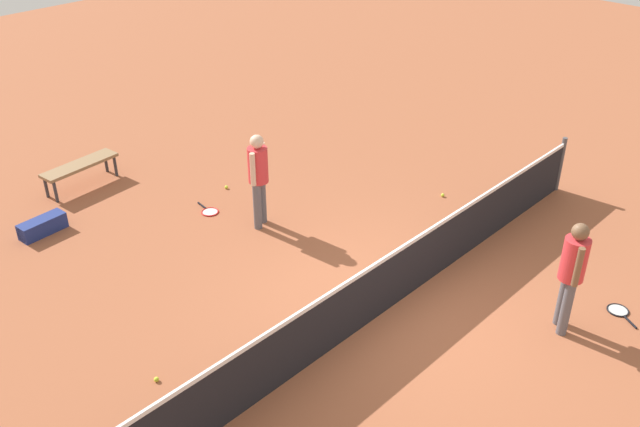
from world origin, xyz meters
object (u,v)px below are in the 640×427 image
object	(u,v)px
courtside_bench	(80,167)
equipment_bag	(41,227)
tennis_racket_far_player	(619,311)
tennis_ball_midcourt	(156,379)
player_far_side	(572,269)
player_near_side	(258,173)
tennis_racket_near_player	(209,211)
tennis_ball_by_net	(226,187)
tennis_ball_near_player	(443,195)

from	to	relation	value
courtside_bench	equipment_bag	bearing A→B (deg)	37.30
tennis_racket_far_player	tennis_ball_midcourt	bearing A→B (deg)	-33.79
player_far_side	player_near_side	bearing A→B (deg)	-78.65
player_near_side	tennis_racket_near_player	bearing A→B (deg)	-70.81
tennis_racket_far_player	tennis_ball_by_net	world-z (taller)	tennis_ball_by_net
tennis_ball_by_net	tennis_ball_midcourt	world-z (taller)	same
player_near_side	tennis_racket_far_player	world-z (taller)	player_near_side
tennis_ball_midcourt	courtside_bench	size ratio (longest dim) A/B	0.04
tennis_ball_near_player	tennis_ball_midcourt	xyz separation A→B (m)	(6.53, 0.20, 0.00)
tennis_ball_midcourt	courtside_bench	distance (m)	5.84
tennis_racket_far_player	player_far_side	bearing A→B (deg)	-26.14
tennis_racket_far_player	tennis_ball_by_net	size ratio (longest dim) A/B	8.89
tennis_ball_midcourt	equipment_bag	xyz separation A→B (m)	(-0.70, -4.38, 0.11)
player_far_side	tennis_racket_far_player	size ratio (longest dim) A/B	2.90
tennis_ball_near_player	tennis_ball_by_net	distance (m)	4.10
tennis_ball_near_player	tennis_ball_midcourt	distance (m)	6.54
tennis_racket_near_player	courtside_bench	distance (m)	2.77
player_near_side	courtside_bench	bearing A→B (deg)	-68.31
tennis_racket_near_player	equipment_bag	size ratio (longest dim) A/B	0.73
tennis_ball_near_player	courtside_bench	world-z (taller)	courtside_bench
tennis_ball_midcourt	player_far_side	bearing A→B (deg)	144.79
tennis_ball_by_net	equipment_bag	xyz separation A→B (m)	(3.23, -1.01, 0.11)
tennis_racket_near_player	player_far_side	bearing A→B (deg)	102.67
tennis_racket_near_player	tennis_racket_far_player	size ratio (longest dim) A/B	1.02
tennis_racket_near_player	tennis_ball_midcourt	size ratio (longest dim) A/B	9.09
tennis_racket_far_player	courtside_bench	bearing A→B (deg)	-69.74
player_near_side	tennis_ball_by_net	distance (m)	1.81
player_far_side	tennis_ball_by_net	size ratio (longest dim) A/B	25.76
player_near_side	courtside_bench	world-z (taller)	player_near_side
equipment_bag	tennis_racket_near_player	bearing A→B (deg)	149.07
player_near_side	tennis_ball_midcourt	distance (m)	4.11
tennis_racket_far_player	tennis_ball_midcourt	world-z (taller)	tennis_ball_midcourt
tennis_racket_near_player	equipment_bag	distance (m)	2.86
tennis_racket_near_player	equipment_bag	bearing A→B (deg)	-30.93
tennis_racket_near_player	courtside_bench	world-z (taller)	courtside_bench
tennis_racket_near_player	tennis_ball_midcourt	xyz separation A→B (m)	(3.15, 2.91, 0.02)
courtside_bench	tennis_ball_near_player	bearing A→B (deg)	130.26
player_near_side	courtside_bench	distance (m)	3.84
tennis_racket_far_player	tennis_ball_near_player	xyz separation A→B (m)	(-1.08, -3.85, 0.02)
tennis_racket_near_player	tennis_ball_midcourt	world-z (taller)	tennis_ball_midcourt
player_near_side	tennis_ball_near_player	size ratio (longest dim) A/B	25.76
equipment_bag	tennis_ball_midcourt	bearing A→B (deg)	80.86
player_near_side	tennis_ball_midcourt	bearing A→B (deg)	28.62
tennis_ball_midcourt	tennis_ball_by_net	bearing A→B (deg)	-139.42
tennis_racket_near_player	tennis_ball_near_player	xyz separation A→B (m)	(-3.38, 2.71, 0.02)
tennis_ball_midcourt	equipment_bag	size ratio (longest dim) A/B	0.08
tennis_racket_far_player	player_near_side	bearing A→B (deg)	-70.66
tennis_ball_by_net	tennis_ball_midcourt	xyz separation A→B (m)	(3.93, 3.37, 0.00)
tennis_racket_near_player	tennis_ball_near_player	size ratio (longest dim) A/B	9.09
courtside_bench	tennis_racket_near_player	bearing A→B (deg)	112.66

